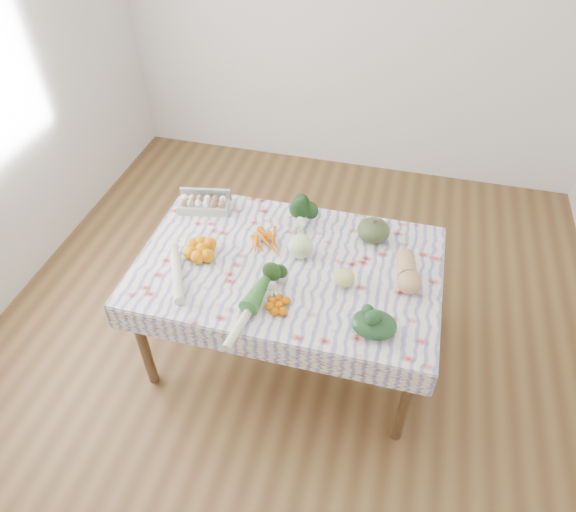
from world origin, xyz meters
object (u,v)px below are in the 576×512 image
object	(u,v)px
egg_carton	(204,205)
butternut_squash	(408,271)
dining_table	(288,274)
kabocha_squash	(374,230)
cabbage	(301,246)
grapefruit	(345,278)

from	to	relation	value
egg_carton	butternut_squash	distance (m)	1.29
dining_table	egg_carton	distance (m)	0.71
kabocha_squash	cabbage	xyz separation A→B (m)	(-0.37, -0.25, 0.01)
cabbage	grapefruit	world-z (taller)	cabbage
egg_carton	kabocha_squash	size ratio (longest dim) A/B	1.65
kabocha_squash	cabbage	distance (m)	0.44
dining_table	kabocha_squash	size ratio (longest dim) A/B	8.49
kabocha_squash	grapefruit	size ratio (longest dim) A/B	1.79
egg_carton	cabbage	world-z (taller)	cabbage
grapefruit	egg_carton	bearing A→B (deg)	156.62
egg_carton	butternut_squash	world-z (taller)	butternut_squash
cabbage	butternut_squash	size ratio (longest dim) A/B	0.51
egg_carton	kabocha_squash	distance (m)	1.04
grapefruit	kabocha_squash	bearing A→B (deg)	76.71
egg_carton	butternut_squash	bearing A→B (deg)	-23.56
dining_table	butternut_squash	size ratio (longest dim) A/B	5.82
cabbage	butternut_squash	distance (m)	0.59
egg_carton	grapefruit	distance (m)	1.03
egg_carton	butternut_squash	size ratio (longest dim) A/B	1.13
kabocha_squash	grapefruit	bearing A→B (deg)	-103.29
butternut_squash	grapefruit	size ratio (longest dim) A/B	2.61
egg_carton	grapefruit	size ratio (longest dim) A/B	2.95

